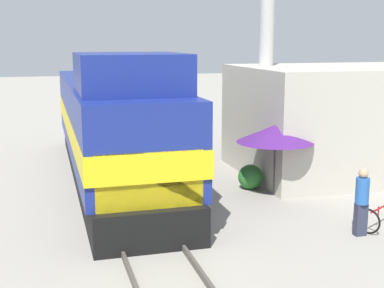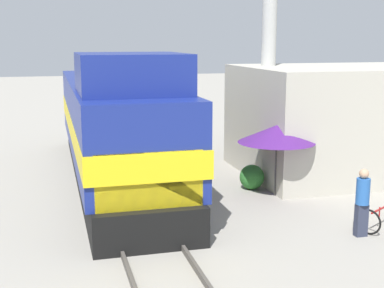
{
  "view_description": "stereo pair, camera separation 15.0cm",
  "coord_description": "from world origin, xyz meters",
  "px_view_note": "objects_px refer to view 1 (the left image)",
  "views": [
    {
      "loc": [
        -2.29,
        -15.27,
        4.9
      ],
      "look_at": [
        1.2,
        -2.79,
        2.36
      ],
      "focal_mm": 50.0,
      "sensor_mm": 36.0,
      "label": 1
    },
    {
      "loc": [
        -2.15,
        -15.31,
        4.9
      ],
      "look_at": [
        1.2,
        -2.79,
        2.36
      ],
      "focal_mm": 50.0,
      "sensor_mm": 36.0,
      "label": 2
    }
  ],
  "objects_px": {
    "billboard_sign": "(280,110)",
    "bicycle": "(383,213)",
    "locomotive": "(114,128)",
    "person_bystander": "(362,199)",
    "vendor_umbrella": "(275,134)",
    "utility_pole": "(266,59)"
  },
  "relations": [
    {
      "from": "billboard_sign",
      "to": "bicycle",
      "type": "xyz_separation_m",
      "value": [
        0.59,
        -5.39,
        -2.12
      ]
    },
    {
      "from": "locomotive",
      "to": "bicycle",
      "type": "height_order",
      "value": "locomotive"
    },
    {
      "from": "person_bystander",
      "to": "bicycle",
      "type": "relative_size",
      "value": 0.9
    },
    {
      "from": "locomotive",
      "to": "person_bystander",
      "type": "relative_size",
      "value": 8.12
    },
    {
      "from": "billboard_sign",
      "to": "person_bystander",
      "type": "bearing_deg",
      "value": -94.28
    },
    {
      "from": "vendor_umbrella",
      "to": "bicycle",
      "type": "relative_size",
      "value": 1.26
    },
    {
      "from": "billboard_sign",
      "to": "vendor_umbrella",
      "type": "bearing_deg",
      "value": -118.41
    },
    {
      "from": "locomotive",
      "to": "bicycle",
      "type": "distance_m",
      "value": 9.12
    },
    {
      "from": "locomotive",
      "to": "utility_pole",
      "type": "bearing_deg",
      "value": 5.17
    },
    {
      "from": "vendor_umbrella",
      "to": "bicycle",
      "type": "xyz_separation_m",
      "value": [
        1.68,
        -3.37,
        -1.66
      ]
    },
    {
      "from": "bicycle",
      "to": "utility_pole",
      "type": "bearing_deg",
      "value": 153.7
    },
    {
      "from": "utility_pole",
      "to": "vendor_umbrella",
      "type": "xyz_separation_m",
      "value": [
        -1.16,
        -3.52,
        -2.17
      ]
    },
    {
      "from": "person_bystander",
      "to": "vendor_umbrella",
      "type": "bearing_deg",
      "value": 99.52
    },
    {
      "from": "utility_pole",
      "to": "person_bystander",
      "type": "distance_m",
      "value": 8.09
    },
    {
      "from": "locomotive",
      "to": "billboard_sign",
      "type": "distance_m",
      "value": 5.86
    },
    {
      "from": "person_bystander",
      "to": "utility_pole",
      "type": "bearing_deg",
      "value": 86.09
    },
    {
      "from": "utility_pole",
      "to": "billboard_sign",
      "type": "height_order",
      "value": "utility_pole"
    },
    {
      "from": "utility_pole",
      "to": "billboard_sign",
      "type": "relative_size",
      "value": 2.48
    },
    {
      "from": "utility_pole",
      "to": "billboard_sign",
      "type": "distance_m",
      "value": 2.28
    },
    {
      "from": "billboard_sign",
      "to": "locomotive",
      "type": "bearing_deg",
      "value": 170.33
    },
    {
      "from": "locomotive",
      "to": "person_bystander",
      "type": "bearing_deg",
      "value": -52.33
    },
    {
      "from": "vendor_umbrella",
      "to": "locomotive",
      "type": "bearing_deg",
      "value": 147.24
    }
  ]
}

